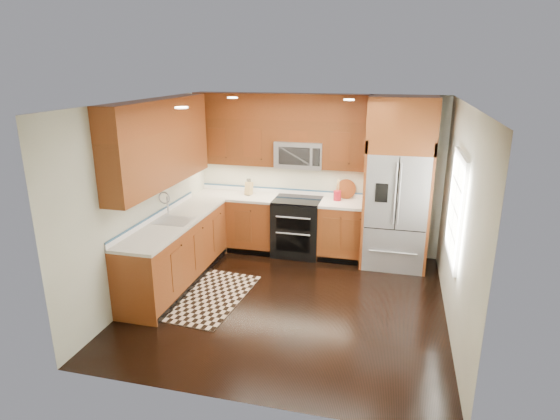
% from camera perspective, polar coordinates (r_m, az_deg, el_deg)
% --- Properties ---
extents(ground, '(4.00, 4.00, 0.00)m').
position_cam_1_polar(ground, '(6.35, 1.09, -11.16)').
color(ground, black).
rests_on(ground, ground).
extents(wall_back, '(4.00, 0.02, 2.60)m').
position_cam_1_polar(wall_back, '(7.74, 4.52, 4.36)').
color(wall_back, beige).
rests_on(wall_back, ground).
extents(wall_left, '(0.02, 4.00, 2.60)m').
position_cam_1_polar(wall_left, '(6.57, -16.10, 1.38)').
color(wall_left, beige).
rests_on(wall_left, ground).
extents(wall_right, '(0.02, 4.00, 2.60)m').
position_cam_1_polar(wall_right, '(5.76, 20.95, -1.32)').
color(wall_right, beige).
rests_on(wall_right, ground).
extents(window, '(0.04, 1.10, 1.30)m').
position_cam_1_polar(window, '(5.91, 20.64, 0.22)').
color(window, white).
rests_on(window, ground).
extents(base_cabinets, '(2.85, 3.00, 0.90)m').
position_cam_1_polar(base_cabinets, '(7.28, -6.76, -3.55)').
color(base_cabinets, brown).
rests_on(base_cabinets, ground).
extents(countertop, '(2.86, 3.01, 0.04)m').
position_cam_1_polar(countertop, '(7.18, -5.51, 0.17)').
color(countertop, silver).
rests_on(countertop, base_cabinets).
extents(upper_cabinets, '(2.85, 3.00, 1.15)m').
position_cam_1_polar(upper_cabinets, '(7.03, -6.05, 9.02)').
color(upper_cabinets, brown).
rests_on(upper_cabinets, ground).
extents(range, '(0.76, 0.67, 0.95)m').
position_cam_1_polar(range, '(7.70, 2.12, -2.10)').
color(range, black).
rests_on(range, ground).
extents(microwave, '(0.76, 0.40, 0.42)m').
position_cam_1_polar(microwave, '(7.52, 2.42, 6.82)').
color(microwave, '#B2B2B7').
rests_on(microwave, ground).
extents(refrigerator, '(0.98, 0.75, 2.60)m').
position_cam_1_polar(refrigerator, '(7.28, 14.16, 3.08)').
color(refrigerator, '#B2B2B7').
rests_on(refrigerator, ground).
extents(sink_faucet, '(0.54, 0.44, 0.37)m').
position_cam_1_polar(sink_faucet, '(6.72, -12.97, -0.76)').
color(sink_faucet, '#B2B2B7').
rests_on(sink_faucet, countertop).
extents(rug, '(1.06, 1.64, 0.01)m').
position_cam_1_polar(rug, '(6.56, -8.77, -10.32)').
color(rug, black).
rests_on(rug, ground).
extents(knife_block, '(0.11, 0.14, 0.27)m').
position_cam_1_polar(knife_block, '(7.85, -3.82, 2.68)').
color(knife_block, tan).
rests_on(knife_block, countertop).
extents(utensil_crock, '(0.13, 0.13, 0.34)m').
position_cam_1_polar(utensil_crock, '(7.53, 7.00, 2.03)').
color(utensil_crock, maroon).
rests_on(utensil_crock, countertop).
extents(cutting_board, '(0.38, 0.38, 0.02)m').
position_cam_1_polar(cutting_board, '(7.70, 7.99, 1.50)').
color(cutting_board, brown).
rests_on(cutting_board, countertop).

